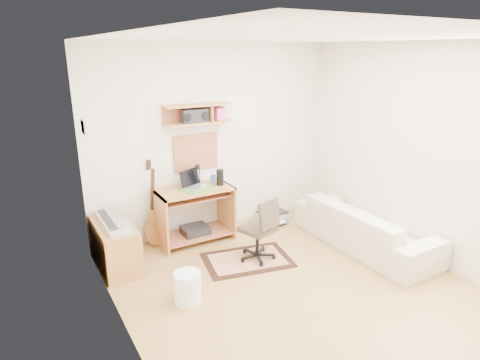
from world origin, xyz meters
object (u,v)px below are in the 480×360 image
sofa (365,219)px  task_chair (257,229)px  desk (195,215)px  printer (272,216)px  cabinet (115,245)px

sofa → task_chair: bearing=73.4°
desk → printer: desk is taller
desk → task_chair: size_ratio=1.22×
desk → sofa: size_ratio=0.51×
printer → sofa: (0.57, -1.30, 0.30)m
sofa → cabinet: bearing=69.3°
printer → sofa: size_ratio=0.21×
desk → sofa: bearing=-35.1°
task_chair → printer: size_ratio=1.96×
printer → cabinet: bearing=-179.2°
desk → sofa: (1.84, -1.29, 0.01)m
cabinet → printer: 2.40m
desk → task_chair: task_chair is taller
task_chair → sofa: size_ratio=0.41×
cabinet → sofa: 3.17m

